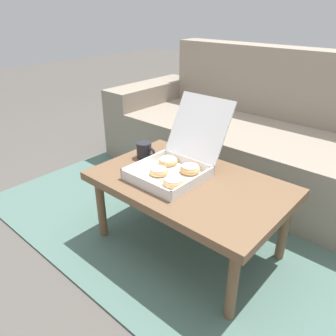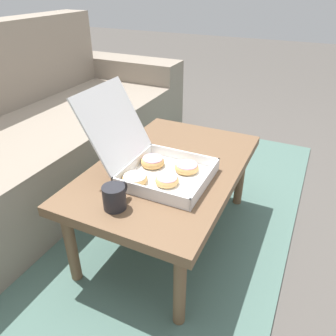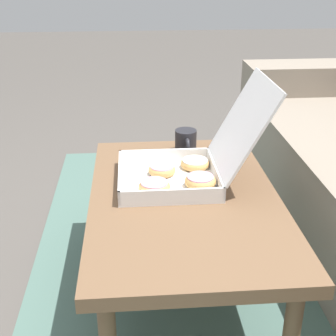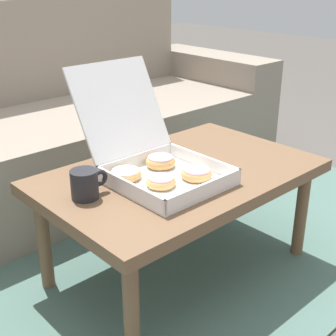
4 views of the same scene
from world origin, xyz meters
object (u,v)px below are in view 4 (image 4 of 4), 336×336
couch (45,133)px  coffee_mug (85,184)px  pastry_box (154,159)px  coffee_table (180,182)px

couch → coffee_mug: (-0.34, -0.88, 0.14)m
pastry_box → coffee_mug: 0.25m
couch → coffee_mug: size_ratio=20.15×
coffee_mug → coffee_table: bearing=-7.1°
couch → coffee_table: size_ratio=2.64×
coffee_table → coffee_mug: 0.35m
couch → coffee_mug: 0.96m
couch → pastry_box: couch is taller
coffee_table → coffee_mug: bearing=172.9°
pastry_box → coffee_mug: pastry_box is taller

